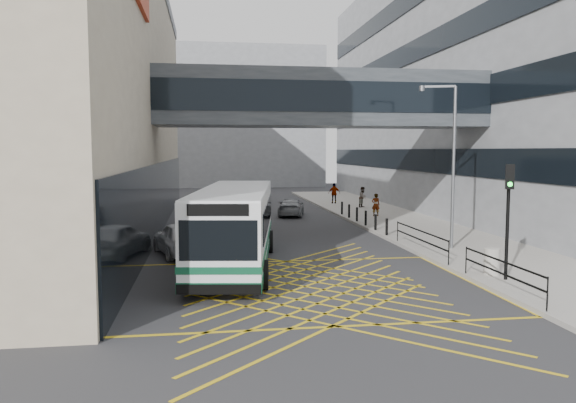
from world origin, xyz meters
name	(u,v)px	position (x,y,z in m)	size (l,w,h in m)	color
ground	(305,287)	(0.00, 0.00, 0.00)	(120.00, 120.00, 0.00)	#333335
building_right	(543,85)	(23.98, 24.00, 10.00)	(24.09, 44.00, 20.00)	gray
building_far	(215,119)	(-2.00, 60.00, 9.00)	(28.00, 16.00, 18.00)	gray
skybridge	(321,100)	(3.00, 12.00, 7.50)	(20.00, 4.10, 3.00)	#3A3F44
pavement	(403,224)	(9.00, 15.00, 0.08)	(6.00, 54.00, 0.16)	#A39E95
box_junction	(305,286)	(0.00, 0.00, 0.00)	(12.00, 9.00, 0.01)	gold
bus	(235,225)	(-2.19, 3.71, 1.71)	(4.20, 11.66, 3.20)	white
car_white	(181,238)	(-4.50, 6.63, 0.78)	(2.01, 4.91, 1.56)	white
car_dark	(236,216)	(-1.52, 15.25, 0.71)	(1.78, 4.55, 1.43)	black
car_silver	(291,207)	(2.74, 21.02, 0.66)	(1.79, 4.25, 1.32)	gray
traffic_light	(509,205)	(7.04, -0.75, 2.81)	(0.33, 0.48, 4.07)	black
street_lamp	(450,156)	(7.77, 5.70, 4.43)	(1.68, 0.71, 7.49)	slate
litter_bin	(492,261)	(6.99, 0.17, 0.65)	(0.56, 0.56, 0.97)	#ADA89E
kerb_railings	(451,248)	(6.15, 1.78, 0.88)	(0.05, 12.54, 1.00)	black
bollards	(361,216)	(6.25, 15.00, 0.61)	(0.14, 10.14, 0.90)	black
pedestrian_a	(376,205)	(8.31, 18.65, 0.94)	(0.62, 0.44, 1.56)	gray
pedestrian_b	(363,197)	(9.09, 24.58, 0.98)	(0.80, 0.46, 1.63)	gray
pedestrian_c	(334,193)	(7.58, 28.16, 1.03)	(1.03, 0.50, 1.74)	gray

